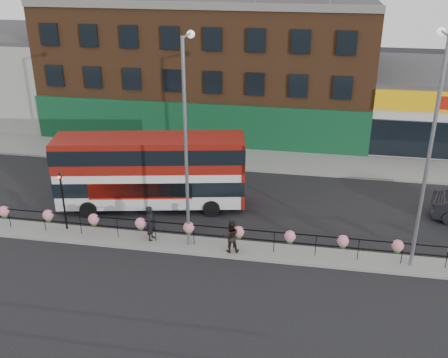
% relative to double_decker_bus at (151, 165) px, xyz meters
% --- Properties ---
extents(ground, '(120.00, 120.00, 0.00)m').
position_rel_double_decker_bus_xyz_m(ground, '(4.31, -3.89, -2.62)').
color(ground, black).
rests_on(ground, ground).
extents(north_pavement, '(60.00, 4.00, 0.15)m').
position_rel_double_decker_bus_xyz_m(north_pavement, '(4.31, 8.11, -2.54)').
color(north_pavement, gray).
rests_on(north_pavement, ground).
extents(median, '(60.00, 1.60, 0.15)m').
position_rel_double_decker_bus_xyz_m(median, '(4.31, -3.89, -2.54)').
color(median, gray).
rests_on(median, ground).
extents(brick_building, '(25.00, 12.21, 10.30)m').
position_rel_double_decker_bus_xyz_m(brick_building, '(0.31, 16.07, 2.51)').
color(brick_building, brown).
rests_on(brick_building, ground).
extents(median_railing, '(30.04, 0.56, 1.23)m').
position_rel_double_decker_bus_xyz_m(median_railing, '(4.31, -3.89, -1.57)').
color(median_railing, black).
rests_on(median_railing, median).
extents(double_decker_bus, '(10.82, 4.46, 4.26)m').
position_rel_double_decker_bus_xyz_m(double_decker_bus, '(0.00, 0.00, 0.00)').
color(double_decker_bus, silver).
rests_on(double_decker_bus, ground).
extents(pedestrian_a, '(0.71, 0.49, 1.86)m').
position_rel_double_decker_bus_xyz_m(pedestrian_a, '(1.07, -3.75, -1.54)').
color(pedestrian_a, black).
rests_on(pedestrian_a, median).
extents(pedestrian_b, '(1.01, 0.89, 1.66)m').
position_rel_double_decker_bus_xyz_m(pedestrian_b, '(5.24, -4.21, -1.64)').
color(pedestrian_b, black).
rests_on(pedestrian_b, median).
extents(lamp_column_west, '(0.37, 1.80, 10.26)m').
position_rel_double_decker_bus_xyz_m(lamp_column_west, '(3.06, -3.69, 3.61)').
color(lamp_column_west, gray).
rests_on(lamp_column_west, median).
extents(lamp_column_east, '(0.38, 1.87, 10.63)m').
position_rel_double_decker_bus_xyz_m(lamp_column_east, '(13.75, -3.66, 3.83)').
color(lamp_column_east, gray).
rests_on(lamp_column_east, median).
extents(traffic_light_median, '(0.15, 0.28, 3.65)m').
position_rel_double_decker_bus_xyz_m(traffic_light_median, '(-3.69, -3.49, -0.15)').
color(traffic_light_median, black).
rests_on(traffic_light_median, median).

